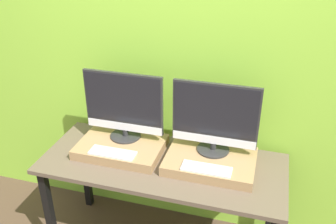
{
  "coord_description": "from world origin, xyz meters",
  "views": [
    {
      "loc": [
        0.6,
        -1.6,
        2.18
      ],
      "look_at": [
        0.0,
        0.46,
        1.06
      ],
      "focal_mm": 40.0,
      "sensor_mm": 36.0,
      "label": 1
    }
  ],
  "objects": [
    {
      "name": "wall_back",
      "position": [
        0.0,
        0.73,
        1.3
      ],
      "size": [
        8.0,
        0.04,
        2.6
      ],
      "color": "#8CC638",
      "rests_on": "ground_plane"
    },
    {
      "name": "workbench",
      "position": [
        0.0,
        0.33,
        0.67
      ],
      "size": [
        1.6,
        0.66,
        0.76
      ],
      "color": "brown",
      "rests_on": "ground_plane"
    },
    {
      "name": "wooden_riser_left",
      "position": [
        -0.31,
        0.38,
        0.79
      ],
      "size": [
        0.57,
        0.4,
        0.07
      ],
      "color": "#99754C",
      "rests_on": "workbench"
    },
    {
      "name": "monitor_left",
      "position": [
        -0.31,
        0.46,
        1.06
      ],
      "size": [
        0.55,
        0.21,
        0.47
      ],
      "color": "#282828",
      "rests_on": "wooden_riser_left"
    },
    {
      "name": "keyboard_left",
      "position": [
        -0.31,
        0.24,
        0.83
      ],
      "size": [
        0.31,
        0.1,
        0.01
      ],
      "color": "silver",
      "rests_on": "wooden_riser_left"
    },
    {
      "name": "wooden_riser_right",
      "position": [
        0.31,
        0.38,
        0.79
      ],
      "size": [
        0.57,
        0.4,
        0.07
      ],
      "color": "#99754C",
      "rests_on": "workbench"
    },
    {
      "name": "monitor_right",
      "position": [
        0.31,
        0.46,
        1.06
      ],
      "size": [
        0.55,
        0.21,
        0.47
      ],
      "color": "#282828",
      "rests_on": "wooden_riser_right"
    },
    {
      "name": "keyboard_right",
      "position": [
        0.31,
        0.24,
        0.83
      ],
      "size": [
        0.31,
        0.1,
        0.01
      ],
      "color": "silver",
      "rests_on": "wooden_riser_right"
    }
  ]
}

